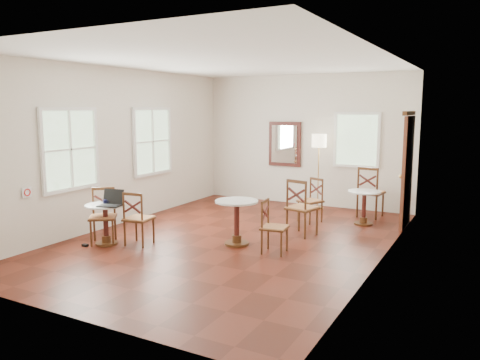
% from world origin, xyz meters
% --- Properties ---
extents(ground, '(7.00, 7.00, 0.00)m').
position_xyz_m(ground, '(0.00, 0.00, 0.00)').
color(ground, '#4F190D').
rests_on(ground, ground).
extents(room_shell, '(5.02, 7.02, 3.01)m').
position_xyz_m(room_shell, '(-0.06, 0.27, 1.89)').
color(room_shell, silver).
rests_on(room_shell, ground).
extents(cafe_table_near, '(0.64, 0.64, 0.68)m').
position_xyz_m(cafe_table_near, '(-1.70, -1.23, 0.42)').
color(cafe_table_near, '#492812').
rests_on(cafe_table_near, ground).
extents(cafe_table_mid, '(0.71, 0.71, 0.75)m').
position_xyz_m(cafe_table_mid, '(0.22, -0.22, 0.46)').
color(cafe_table_mid, '#492812').
rests_on(cafe_table_mid, ground).
extents(cafe_table_back, '(0.63, 0.63, 0.66)m').
position_xyz_m(cafe_table_back, '(1.73, 2.16, 0.41)').
color(cafe_table_back, '#492812').
rests_on(cafe_table_back, ground).
extents(chair_near_a, '(0.47, 0.47, 0.90)m').
position_xyz_m(chair_near_a, '(-1.21, -1.00, 0.45)').
color(chair_near_a, '#492812').
rests_on(chair_near_a, ground).
extents(chair_near_b, '(0.60, 0.60, 0.92)m').
position_xyz_m(chair_near_b, '(-1.80, -1.19, 0.46)').
color(chair_near_b, '#492812').
rests_on(chair_near_b, ground).
extents(chair_mid_a, '(0.56, 0.56, 1.02)m').
position_xyz_m(chair_mid_a, '(0.95, 0.83, 0.51)').
color(chair_mid_a, '#492812').
rests_on(chair_mid_a, ground).
extents(chair_mid_b, '(0.43, 0.43, 0.83)m').
position_xyz_m(chair_mid_b, '(0.93, -0.34, 0.42)').
color(chair_mid_b, '#492812').
rests_on(chair_mid_b, ground).
extents(chair_back_a, '(0.54, 0.54, 1.06)m').
position_xyz_m(chair_back_a, '(1.68, 2.85, 0.53)').
color(chair_back_a, '#492812').
rests_on(chair_back_a, ground).
extents(chair_back_b, '(0.53, 0.53, 0.87)m').
position_xyz_m(chair_back_b, '(0.75, 1.88, 0.43)').
color(chair_back_b, '#492812').
rests_on(chair_back_b, ground).
extents(floor_lamp, '(0.33, 0.33, 1.67)m').
position_xyz_m(floor_lamp, '(0.45, 3.15, 1.42)').
color(floor_lamp, '#BF8C3F').
rests_on(floor_lamp, ground).
extents(laptop, '(0.41, 0.37, 0.25)m').
position_xyz_m(laptop, '(-1.53, -1.26, 0.74)').
color(laptop, black).
rests_on(laptop, cafe_table_near).
extents(mouse, '(0.10, 0.08, 0.03)m').
position_xyz_m(mouse, '(-1.69, -1.23, 0.70)').
color(mouse, black).
rests_on(mouse, cafe_table_near).
extents(navy_mug, '(0.10, 0.07, 0.08)m').
position_xyz_m(navy_mug, '(-1.68, -1.24, 0.72)').
color(navy_mug, '#0F1134').
rests_on(navy_mug, cafe_table_near).
extents(water_glass, '(0.05, 0.05, 0.09)m').
position_xyz_m(water_glass, '(-1.81, -1.16, 0.72)').
color(water_glass, white).
rests_on(water_glass, cafe_table_near).
extents(power_adapter, '(0.10, 0.06, 0.04)m').
position_xyz_m(power_adapter, '(-1.92, -1.50, 0.02)').
color(power_adapter, black).
rests_on(power_adapter, ground).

